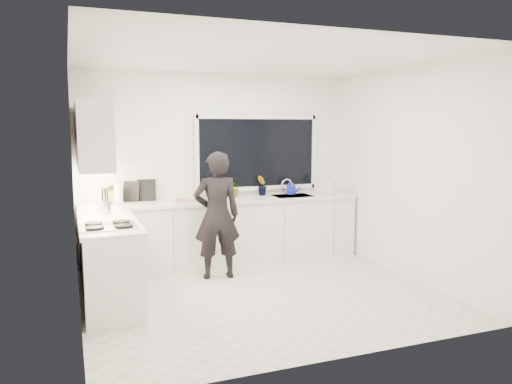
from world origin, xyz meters
name	(u,v)px	position (x,y,z in m)	size (l,w,h in m)	color
floor	(262,295)	(0.00, 0.00, -0.01)	(4.00, 3.50, 0.02)	beige
wall_back	(218,167)	(0.00, 1.76, 1.35)	(4.00, 0.02, 2.70)	white
wall_left	(73,187)	(-2.01, 0.00, 1.35)	(0.02, 3.50, 2.70)	white
wall_right	(409,173)	(2.01, 0.00, 1.35)	(0.02, 3.50, 2.70)	white
ceiling	(262,56)	(0.00, 0.00, 2.71)	(4.00, 3.50, 0.02)	white
window	(257,153)	(0.60, 1.73, 1.55)	(1.80, 0.02, 1.00)	black
base_cabinets_back	(225,232)	(0.00, 1.45, 0.44)	(3.92, 0.58, 0.88)	white
base_cabinets_left	(110,264)	(-1.67, 0.35, 0.44)	(0.58, 1.60, 0.88)	white
countertop_back	(225,201)	(0.00, 1.44, 0.90)	(3.94, 0.62, 0.04)	silver
countertop_left	(108,223)	(-1.67, 0.35, 0.90)	(0.62, 1.60, 0.04)	silver
upper_cabinets	(91,135)	(-1.79, 0.70, 1.85)	(0.34, 2.10, 0.70)	white
sink	(292,199)	(1.05, 1.45, 0.87)	(0.58, 0.42, 0.14)	silver
faucet	(287,187)	(1.05, 1.65, 1.03)	(0.03, 0.03, 0.22)	silver
stovetop	(109,226)	(-1.69, 0.00, 0.94)	(0.56, 0.48, 0.03)	black
person	(217,215)	(-0.30, 0.81, 0.82)	(0.59, 0.39, 1.63)	black
pizza_tray	(191,200)	(-0.50, 1.42, 0.94)	(0.43, 0.32, 0.03)	#B2B2B6
pizza	(191,199)	(-0.50, 1.42, 0.95)	(0.39, 0.28, 0.01)	#AB3816
watering_can	(291,190)	(1.10, 1.61, 0.98)	(0.14, 0.14, 0.13)	#111AA8
paper_towel_roll	(118,194)	(-1.44, 1.55, 1.05)	(0.11, 0.11, 0.26)	white
knife_block	(112,195)	(-1.52, 1.59, 1.03)	(0.13, 0.10, 0.22)	#956E45
utensil_crock	(105,207)	(-1.67, 0.80, 1.00)	(0.13, 0.13, 0.16)	#B3B3B8
picture_frame_large	(131,191)	(-1.26, 1.69, 1.06)	(0.22, 0.02, 0.28)	black
picture_frame_small	(147,190)	(-1.05, 1.69, 1.07)	(0.25, 0.02, 0.30)	black
herb_plants	(235,187)	(0.20, 1.61, 1.07)	(0.96, 0.29, 0.34)	#26662D
soap_bottles	(331,186)	(1.61, 1.30, 1.06)	(0.16, 0.16, 0.30)	#D8BF66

